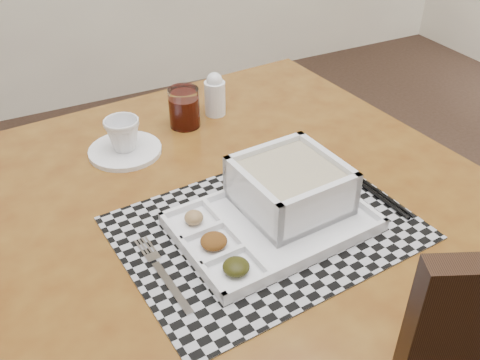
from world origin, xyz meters
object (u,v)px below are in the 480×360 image
dining_table (234,220)px  juice_glass (184,109)px  cup (123,134)px  creamer_bottle (215,95)px  serving_tray (283,199)px

dining_table → juice_glass: juice_glass is taller
cup → creamer_bottle: bearing=-1.0°
serving_tray → juice_glass: size_ratio=3.81×
serving_tray → creamer_bottle: 0.40m
dining_table → creamer_bottle: size_ratio=9.74×
serving_tray → cup: (-0.18, 0.33, 0.01)m
cup → juice_glass: (0.15, 0.05, -0.00)m
dining_table → creamer_bottle: 0.33m
cup → juice_glass: bearing=0.7°
serving_tray → juice_glass: serving_tray is taller
cup → creamer_bottle: 0.25m
dining_table → juice_glass: bearing=87.1°
dining_table → creamer_bottle: creamer_bottle is taller
dining_table → juice_glass: 0.29m
serving_tray → cup: serving_tray is taller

